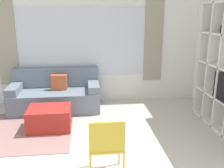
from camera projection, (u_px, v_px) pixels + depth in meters
name	position (u px, v px, depth m)	size (l,w,h in m)	color
wall_back	(82.00, 46.00, 5.87)	(6.76, 0.11, 2.70)	white
area_rug	(16.00, 131.00, 4.60)	(2.04, 1.73, 0.01)	gray
couch_main	(56.00, 95.00, 5.63)	(1.95, 0.88, 0.89)	slate
ottoman	(50.00, 118.00, 4.67)	(0.78, 0.61, 0.42)	#A82823
folding_chair	(106.00, 143.00, 3.17)	(0.44, 0.46, 0.86)	gold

